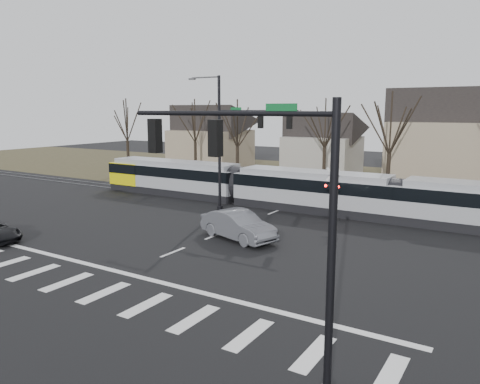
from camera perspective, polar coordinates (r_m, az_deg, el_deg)
The scene contains 15 objects.
ground at distance 24.62m, azimuth -11.18°, elevation -8.41°, with size 140.00×140.00×0.00m, color black.
grass_verge at distance 52.14m, azimuth 13.39°, elevation 1.27°, with size 140.00×28.00×0.01m, color #38331E.
crosswalk at distance 22.04m, azimuth -18.38°, elevation -10.95°, with size 27.00×2.60×0.01m.
stop_line at distance 23.41m, azimuth -14.21°, elevation -9.49°, with size 28.00×0.35×0.01m, color silver.
lane_dashes at distance 37.50m, azimuth 5.62°, elevation -1.87°, with size 0.18×30.00×0.01m.
rail_pair at distance 37.32m, azimuth 5.49°, elevation -1.88°, with size 90.00×1.52×0.06m.
tram at distance 36.33m, azimuth 8.66°, elevation 0.36°, with size 40.57×3.01×3.08m.
sedan at distance 28.11m, azimuth -0.23°, elevation -4.06°, with size 5.54×3.32×1.72m, color slate.
signal_pole_near_right at distance 12.76m, azimuth 3.32°, elevation -1.48°, with size 6.72×0.44×8.00m.
signal_pole_far at distance 34.86m, azimuth -0.35°, elevation 6.73°, with size 9.28×0.44×10.20m.
rail_crossing_signal at distance 32.31m, azimuth 11.15°, elevation -0.54°, with size 1.08×0.36×4.00m.
tree_row at distance 45.33m, azimuth 13.64°, elevation 6.33°, with size 59.20×7.20×10.00m.
house_a at distance 62.54m, azimuth -3.61°, elevation 7.04°, with size 9.72×8.64×8.60m.
house_b at distance 57.16m, azimuth 10.04°, elevation 6.13°, with size 8.64×7.56×7.65m.
house_c at distance 50.57m, azimuth 23.77°, elevation 6.39°, with size 10.80×8.64×10.10m.
Camera 1 is at (16.04, -17.01, 7.71)m, focal length 35.00 mm.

